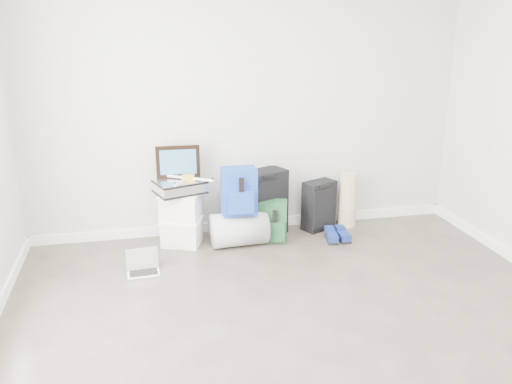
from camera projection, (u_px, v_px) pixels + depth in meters
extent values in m
plane|color=#3A2F2A|center=(325.00, 365.00, 3.56)|extent=(5.00, 5.00, 0.00)
cube|color=beige|center=(248.00, 104.00, 5.47)|extent=(4.50, 0.02, 2.70)
cube|color=white|center=(248.00, 224.00, 5.86)|extent=(4.50, 0.02, 0.10)
cube|color=white|center=(182.00, 233.00, 5.43)|extent=(0.44, 0.40, 0.24)
cube|color=white|center=(181.00, 221.00, 5.38)|extent=(0.47, 0.42, 0.04)
cube|color=white|center=(181.00, 208.00, 5.34)|extent=(0.44, 0.40, 0.24)
cube|color=white|center=(180.00, 195.00, 5.30)|extent=(0.47, 0.42, 0.04)
cube|color=#B2B2B7|center=(180.00, 187.00, 5.28)|extent=(0.53, 0.46, 0.13)
cube|color=black|center=(178.00, 162.00, 5.30)|extent=(0.43, 0.04, 0.32)
cube|color=teal|center=(178.00, 162.00, 5.28)|extent=(0.35, 0.02, 0.25)
cube|color=yellow|center=(188.00, 178.00, 5.25)|extent=(0.12, 0.12, 0.05)
cube|color=white|center=(194.00, 174.00, 5.37)|extent=(0.16, 0.24, 0.02)
cube|color=white|center=(175.00, 177.00, 5.29)|extent=(0.24, 0.16, 0.02)
cube|color=white|center=(181.00, 182.00, 5.12)|extent=(0.16, 0.24, 0.02)
cube|color=white|center=(201.00, 179.00, 5.20)|extent=(0.24, 0.16, 0.02)
cylinder|color=#94989C|center=(239.00, 229.00, 5.39)|extent=(0.57, 0.37, 0.34)
cube|color=navy|center=(239.00, 191.00, 5.25)|extent=(0.34, 0.20, 0.47)
cube|color=navy|center=(241.00, 202.00, 5.17)|extent=(0.25, 0.07, 0.22)
cube|color=black|center=(264.00, 203.00, 5.63)|extent=(0.51, 0.42, 0.69)
cube|color=black|center=(268.00, 207.00, 5.49)|extent=(0.32, 0.17, 0.55)
cube|color=black|center=(268.00, 177.00, 5.40)|extent=(0.13, 0.08, 0.03)
cube|color=#163D21|center=(272.00, 221.00, 5.49)|extent=(0.34, 0.26, 0.43)
cube|color=#163D21|center=(274.00, 231.00, 5.41)|extent=(0.23, 0.12, 0.20)
cube|color=black|center=(319.00, 205.00, 5.78)|extent=(0.39, 0.32, 0.53)
cube|color=black|center=(322.00, 209.00, 5.68)|extent=(0.24, 0.13, 0.43)
cube|color=black|center=(323.00, 186.00, 5.61)|extent=(0.12, 0.07, 0.02)
cube|color=black|center=(332.00, 239.00, 5.55)|extent=(0.15, 0.28, 0.02)
cube|color=navy|center=(332.00, 235.00, 5.53)|extent=(0.14, 0.27, 0.06)
cube|color=black|center=(342.00, 238.00, 5.57)|extent=(0.11, 0.27, 0.02)
cube|color=navy|center=(343.00, 234.00, 5.56)|extent=(0.10, 0.26, 0.06)
cylinder|color=tan|center=(347.00, 200.00, 5.87)|extent=(0.19, 0.19, 0.59)
cube|color=silver|center=(144.00, 273.00, 4.82)|extent=(0.29, 0.21, 0.01)
cube|color=black|center=(143.00, 273.00, 4.82)|extent=(0.25, 0.14, 0.00)
cube|color=black|center=(142.00, 258.00, 4.88)|extent=(0.28, 0.02, 0.19)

